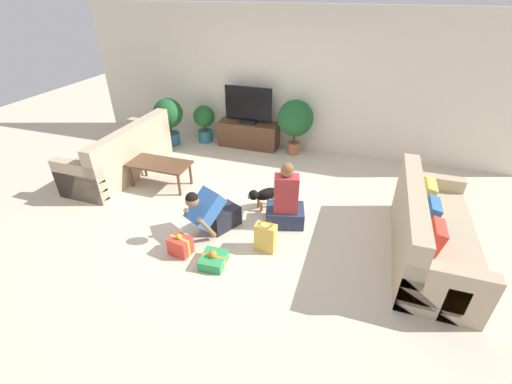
% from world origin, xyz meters
% --- Properties ---
extents(ground_plane, '(16.00, 16.00, 0.00)m').
position_xyz_m(ground_plane, '(0.00, 0.00, 0.00)').
color(ground_plane, beige).
extents(wall_back, '(8.40, 0.06, 2.60)m').
position_xyz_m(wall_back, '(0.00, 2.63, 1.30)').
color(wall_back, silver).
rests_on(wall_back, ground_plane).
extents(sofa_left, '(0.83, 2.05, 0.88)m').
position_xyz_m(sofa_left, '(-2.44, 0.57, 0.32)').
color(sofa_left, tan).
rests_on(sofa_left, ground_plane).
extents(sofa_right, '(0.83, 2.05, 0.88)m').
position_xyz_m(sofa_right, '(2.44, -0.08, 0.32)').
color(sofa_right, tan).
rests_on(sofa_right, ground_plane).
extents(coffee_table, '(1.00, 0.50, 0.41)m').
position_xyz_m(coffee_table, '(-1.56, 0.39, 0.36)').
color(coffee_table, brown).
rests_on(coffee_table, ground_plane).
extents(tv_console, '(1.21, 0.41, 0.51)m').
position_xyz_m(tv_console, '(-0.73, 2.35, 0.25)').
color(tv_console, brown).
rests_on(tv_console, ground_plane).
extents(tv, '(0.95, 0.20, 0.71)m').
position_xyz_m(tv, '(-0.73, 2.35, 0.83)').
color(tv, black).
rests_on(tv, tv_console).
extents(potted_plant_corner_left, '(0.58, 0.58, 0.96)m').
position_xyz_m(potted_plant_corner_left, '(-2.29, 1.95, 0.59)').
color(potted_plant_corner_left, '#336B84').
rests_on(potted_plant_corner_left, ground_plane).
extents(potted_plant_back_left, '(0.43, 0.43, 0.77)m').
position_xyz_m(potted_plant_back_left, '(-1.68, 2.30, 0.46)').
color(potted_plant_back_left, '#336B84').
rests_on(potted_plant_back_left, ground_plane).
extents(potted_plant_back_right, '(0.68, 0.68, 1.06)m').
position_xyz_m(potted_plant_back_right, '(0.23, 2.30, 0.69)').
color(potted_plant_back_right, '#A36042').
rests_on(potted_plant_back_right, ground_plane).
extents(person_kneeling, '(0.61, 0.80, 0.74)m').
position_xyz_m(person_kneeling, '(-0.23, -0.48, 0.32)').
color(person_kneeling, '#23232D').
rests_on(person_kneeling, ground_plane).
extents(person_sitting, '(0.60, 0.56, 0.96)m').
position_xyz_m(person_sitting, '(0.64, 0.00, 0.34)').
color(person_sitting, '#283351').
rests_on(person_sitting, ground_plane).
extents(dog, '(0.43, 0.43, 0.36)m').
position_xyz_m(dog, '(0.25, 0.27, 0.24)').
color(dog, black).
rests_on(dog, ground_plane).
extents(gift_box_a, '(0.31, 0.34, 0.20)m').
position_xyz_m(gift_box_a, '(0.03, -1.06, 0.07)').
color(gift_box_a, '#2D934C').
rests_on(gift_box_a, ground_plane).
extents(gift_box_b, '(0.29, 0.24, 0.29)m').
position_xyz_m(gift_box_b, '(-0.44, -1.01, 0.12)').
color(gift_box_b, red).
rests_on(gift_box_b, ground_plane).
extents(gift_bag_a, '(0.27, 0.18, 0.40)m').
position_xyz_m(gift_bag_a, '(0.54, -0.60, 0.19)').
color(gift_bag_a, '#E5B74C').
rests_on(gift_bag_a, ground_plane).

